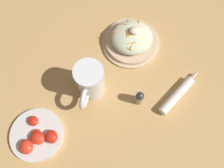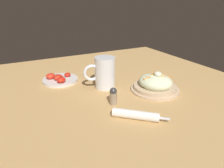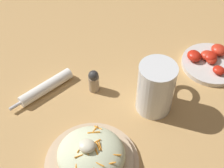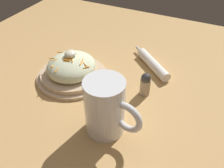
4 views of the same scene
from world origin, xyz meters
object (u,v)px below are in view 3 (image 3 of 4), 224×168
Objects in this scene: salad_plate at (91,157)px; napkin_roll at (46,87)px; beer_mug at (156,90)px; salt_shaker at (94,81)px; tomato_plate at (211,61)px.

salad_plate is 1.36× the size of napkin_roll.
beer_mug is at bearing 176.16° from napkin_roll.
beer_mug reaches higher than salad_plate.
salad_plate is 0.24m from salt_shaker.
salad_plate is at bearing 96.65° from salt_shaker.
tomato_plate is at bearing -130.25° from salad_plate.
napkin_roll is 2.27× the size of salt_shaker.
tomato_plate is at bearing -158.27° from salt_shaker.
salad_plate is 0.28m from napkin_roll.
beer_mug is at bearing -126.38° from salad_plate.
beer_mug reaches higher than salt_shaker.
napkin_roll is 0.14m from salt_shaker.
napkin_roll is at bearing -3.84° from beer_mug.
napkin_roll is at bearing 18.19° from tomato_plate.
beer_mug is 2.09× the size of salt_shaker.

